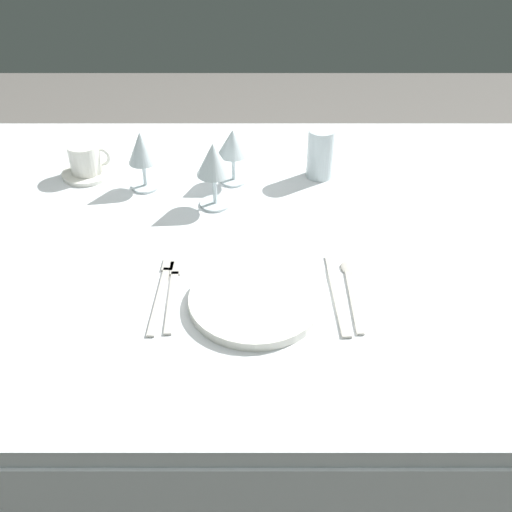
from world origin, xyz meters
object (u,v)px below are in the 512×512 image
at_px(wine_glass_left, 234,146).
at_px(drink_tumbler, 321,154).
at_px(coffee_cup_left, 86,158).
at_px(wine_glass_centre, 214,162).
at_px(spoon_soup, 352,286).
at_px(wine_glass_right, 142,151).
at_px(fork_outer, 173,292).
at_px(dinner_knife, 338,296).
at_px(dinner_plate, 256,300).
at_px(fork_inner, 162,291).

distance_m(wine_glass_left, drink_tumbler, 0.21).
distance_m(coffee_cup_left, drink_tumbler, 0.57).
bearing_deg(wine_glass_centre, spoon_soup, -47.23).
bearing_deg(drink_tumbler, wine_glass_right, -172.70).
bearing_deg(drink_tumbler, spoon_soup, -86.65).
relative_size(fork_outer, wine_glass_right, 1.44).
bearing_deg(spoon_soup, dinner_knife, -136.56).
relative_size(fork_outer, spoon_soup, 0.99).
distance_m(dinner_plate, spoon_soup, 0.19).
relative_size(spoon_soup, wine_glass_right, 1.46).
distance_m(coffee_cup_left, wine_glass_centre, 0.36).
distance_m(fork_inner, drink_tumbler, 0.56).
xyz_separation_m(dinner_knife, coffee_cup_left, (-0.57, 0.46, 0.04)).
bearing_deg(dinner_plate, fork_outer, 169.04).
relative_size(fork_inner, wine_glass_left, 1.66).
xyz_separation_m(wine_glass_left, drink_tumbler, (0.21, 0.03, -0.03)).
bearing_deg(wine_glass_centre, wine_glass_right, 154.79).
bearing_deg(wine_glass_centre, dinner_plate, -75.01).
bearing_deg(spoon_soup, drink_tumbler, 93.35).
relative_size(fork_outer, drink_tumbler, 1.68).
xyz_separation_m(wine_glass_centre, wine_glass_right, (-0.17, 0.08, -0.01)).
bearing_deg(spoon_soup, fork_outer, -177.03).
distance_m(fork_inner, wine_glass_right, 0.41).
bearing_deg(wine_glass_left, fork_outer, -103.58).
distance_m(dinner_plate, fork_outer, 0.16).
relative_size(coffee_cup_left, wine_glass_left, 0.76).
height_order(dinner_plate, coffee_cup_left, coffee_cup_left).
bearing_deg(spoon_soup, wine_glass_left, 120.12).
xyz_separation_m(fork_inner, wine_glass_centre, (0.08, 0.31, 0.11)).
distance_m(spoon_soup, wine_glass_right, 0.59).
bearing_deg(fork_outer, fork_inner, 169.36).
relative_size(fork_inner, dinner_knife, 0.96).
bearing_deg(wine_glass_centre, coffee_cup_left, 156.46).
height_order(dinner_knife, wine_glass_centre, wine_glass_centre).
height_order(fork_inner, spoon_soup, spoon_soup).
bearing_deg(coffee_cup_left, wine_glass_right, -21.59).
bearing_deg(dinner_knife, spoon_soup, 43.44).
bearing_deg(fork_outer, spoon_soup, 2.97).
xyz_separation_m(fork_inner, wine_glass_left, (0.12, 0.42, 0.09)).
relative_size(wine_glass_left, drink_tumbler, 1.10).
relative_size(fork_inner, drink_tumbler, 1.82).
height_order(fork_inner, wine_glass_centre, wine_glass_centre).
distance_m(coffee_cup_left, wine_glass_left, 0.36).
bearing_deg(dinner_plate, wine_glass_centre, 104.99).
bearing_deg(wine_glass_right, wine_glass_left, 7.77).
xyz_separation_m(dinner_plate, dinner_knife, (0.15, 0.02, -0.01)).
distance_m(dinner_knife, wine_glass_right, 0.59).
bearing_deg(fork_outer, wine_glass_left, 76.42).
bearing_deg(fork_inner, dinner_plate, -10.93).
height_order(coffee_cup_left, drink_tumbler, drink_tumbler).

